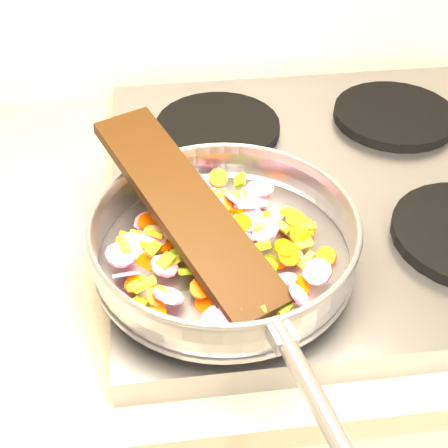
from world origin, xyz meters
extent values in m
cube|color=#939399|center=(-0.70, 1.67, 0.92)|extent=(0.60, 0.60, 0.04)
cylinder|color=black|center=(-0.84, 1.52, 0.95)|extent=(0.19, 0.19, 0.02)
cylinder|color=black|center=(-0.84, 1.81, 0.95)|extent=(0.19, 0.19, 0.02)
cylinder|color=black|center=(-0.56, 1.81, 0.95)|extent=(0.19, 0.19, 0.02)
cylinder|color=#9E9EA5|center=(-0.87, 1.51, 0.96)|extent=(0.30, 0.30, 0.01)
torus|color=#9E9EA5|center=(-0.87, 1.51, 0.99)|extent=(0.35, 0.35, 0.05)
torus|color=#9E9EA5|center=(-0.87, 1.51, 1.01)|extent=(0.30, 0.30, 0.01)
cylinder|color=#9E9EA5|center=(-0.81, 1.27, 1.00)|extent=(0.06, 0.19, 0.02)
cube|color=#9E9EA5|center=(-0.83, 1.36, 1.00)|extent=(0.03, 0.03, 0.02)
cube|color=yellow|center=(-0.91, 1.51, 0.97)|extent=(0.01, 0.02, 0.01)
cylinder|color=#C51361|center=(-0.89, 1.41, 0.97)|extent=(0.04, 0.04, 0.02)
cylinder|color=#F94D00|center=(-0.85, 1.44, 0.97)|extent=(0.03, 0.03, 0.02)
cube|color=yellow|center=(-0.79, 1.53, 0.97)|extent=(0.02, 0.03, 0.01)
cylinder|color=#F94D00|center=(-0.78, 1.51, 0.98)|extent=(0.03, 0.03, 0.02)
cylinder|color=#F94D00|center=(-0.84, 1.57, 0.98)|extent=(0.03, 0.03, 0.02)
cylinder|color=#F94D00|center=(-0.83, 1.41, 0.97)|extent=(0.03, 0.03, 0.01)
cylinder|color=#C51361|center=(-0.84, 1.53, 0.97)|extent=(0.03, 0.03, 0.02)
cylinder|color=#F94D00|center=(-0.88, 1.59, 0.98)|extent=(0.03, 0.03, 0.01)
cylinder|color=#F94D00|center=(-0.75, 1.49, 0.97)|extent=(0.03, 0.03, 0.02)
cylinder|color=#C51361|center=(-0.83, 1.59, 0.97)|extent=(0.04, 0.04, 0.01)
cylinder|color=#F94D00|center=(-0.95, 1.57, 0.97)|extent=(0.04, 0.04, 0.01)
cube|color=#83AB15|center=(-0.78, 1.50, 0.98)|extent=(0.02, 0.01, 0.02)
cube|color=yellow|center=(-0.98, 1.52, 0.98)|extent=(0.02, 0.03, 0.01)
cube|color=#83AB15|center=(-0.90, 1.63, 0.98)|extent=(0.03, 0.02, 0.01)
cylinder|color=#F94D00|center=(-0.95, 1.44, 0.98)|extent=(0.03, 0.03, 0.02)
cube|color=#83AB15|center=(-0.76, 1.53, 0.97)|extent=(0.01, 0.02, 0.01)
cylinder|color=#C51361|center=(-0.83, 1.55, 0.98)|extent=(0.04, 0.04, 0.02)
cylinder|color=#C51361|center=(-0.83, 1.57, 0.98)|extent=(0.04, 0.04, 0.02)
cube|color=#83AB15|center=(-0.97, 1.44, 0.97)|extent=(0.02, 0.02, 0.01)
cylinder|color=#F94D00|center=(-0.86, 1.58, 0.98)|extent=(0.04, 0.04, 0.02)
cylinder|color=#F94D00|center=(-0.90, 1.45, 0.98)|extent=(0.03, 0.03, 0.01)
cylinder|color=#F94D00|center=(-0.79, 1.55, 0.97)|extent=(0.03, 0.02, 0.02)
cylinder|color=#F94D00|center=(-0.81, 1.49, 0.96)|extent=(0.03, 0.03, 0.01)
cylinder|color=#F94D00|center=(-0.77, 1.51, 0.98)|extent=(0.02, 0.02, 0.01)
cylinder|color=#F94D00|center=(-0.95, 1.42, 0.97)|extent=(0.03, 0.03, 0.01)
cube|color=#83AB15|center=(-0.95, 1.53, 0.97)|extent=(0.03, 0.03, 0.01)
cube|color=#83AB15|center=(-0.78, 1.53, 0.98)|extent=(0.02, 0.02, 0.01)
cube|color=yellow|center=(-0.98, 1.55, 0.97)|extent=(0.02, 0.02, 0.01)
cube|color=yellow|center=(-0.91, 1.55, 0.98)|extent=(0.03, 0.02, 0.01)
cylinder|color=#C51361|center=(-0.82, 1.59, 0.98)|extent=(0.04, 0.04, 0.01)
cube|color=yellow|center=(-0.86, 1.61, 0.98)|extent=(0.02, 0.01, 0.01)
cylinder|color=#F94D00|center=(-0.77, 1.54, 0.97)|extent=(0.04, 0.03, 0.03)
cylinder|color=#F94D00|center=(-0.86, 1.63, 0.98)|extent=(0.03, 0.03, 0.03)
cylinder|color=#F94D00|center=(-0.84, 1.47, 0.98)|extent=(0.04, 0.03, 0.03)
cylinder|color=#F94D00|center=(-0.91, 1.61, 0.96)|extent=(0.02, 0.03, 0.01)
cylinder|color=#F94D00|center=(-0.87, 1.41, 0.98)|extent=(0.04, 0.04, 0.01)
cube|color=#83AB15|center=(-0.83, 1.62, 0.98)|extent=(0.02, 0.02, 0.02)
cylinder|color=#C51361|center=(-0.81, 1.61, 0.97)|extent=(0.03, 0.04, 0.02)
cylinder|color=#F94D00|center=(-0.78, 1.54, 0.99)|extent=(0.03, 0.03, 0.01)
cube|color=#83AB15|center=(-0.81, 1.49, 0.97)|extent=(0.03, 0.03, 0.01)
cylinder|color=#C51361|center=(-0.99, 1.51, 0.98)|extent=(0.05, 0.05, 0.02)
cube|color=#83AB15|center=(-0.91, 1.47, 0.98)|extent=(0.02, 0.02, 0.01)
cube|color=yellow|center=(-0.91, 1.54, 0.98)|extent=(0.02, 0.02, 0.01)
cylinder|color=#F94D00|center=(-0.96, 1.51, 0.96)|extent=(0.03, 0.03, 0.02)
cube|color=yellow|center=(-0.77, 1.53, 0.98)|extent=(0.03, 0.02, 0.02)
cylinder|color=#F94D00|center=(-0.80, 1.48, 0.98)|extent=(0.04, 0.03, 0.03)
cube|color=#83AB15|center=(-0.86, 1.61, 0.97)|extent=(0.02, 0.02, 0.01)
cylinder|color=#F94D00|center=(-0.84, 1.58, 0.97)|extent=(0.02, 0.02, 0.01)
cube|color=yellow|center=(-0.83, 1.49, 0.97)|extent=(0.01, 0.02, 0.01)
cube|color=#83AB15|center=(-0.92, 1.50, 0.98)|extent=(0.02, 0.02, 0.02)
cylinder|color=#C51361|center=(-0.82, 1.53, 0.98)|extent=(0.04, 0.05, 0.03)
cube|color=#83AB15|center=(-0.95, 1.51, 0.98)|extent=(0.02, 0.02, 0.01)
cylinder|color=#C51361|center=(-0.90, 1.60, 0.98)|extent=(0.04, 0.04, 0.01)
cylinder|color=#C51361|center=(-0.90, 1.61, 0.98)|extent=(0.05, 0.04, 0.03)
cube|color=yellow|center=(-0.94, 1.61, 0.97)|extent=(0.02, 0.01, 0.01)
cylinder|color=#F94D00|center=(-0.84, 1.55, 0.98)|extent=(0.03, 0.02, 0.02)
cube|color=#83AB15|center=(-0.83, 1.50, 0.98)|extent=(0.03, 0.02, 0.02)
cylinder|color=#C51361|center=(-0.79, 1.49, 0.97)|extent=(0.03, 0.03, 0.02)
cube|color=yellow|center=(-0.91, 1.51, 0.97)|extent=(0.01, 0.02, 0.01)
cube|color=yellow|center=(-0.84, 1.41, 0.98)|extent=(0.02, 0.02, 0.02)
cylinder|color=#C51361|center=(-0.81, 1.45, 0.98)|extent=(0.04, 0.04, 0.02)
cylinder|color=#F94D00|center=(-0.86, 1.44, 0.97)|extent=(0.03, 0.03, 0.01)
cube|color=yellow|center=(-0.93, 1.56, 0.97)|extent=(0.02, 0.02, 0.01)
cube|color=yellow|center=(-0.83, 1.45, 0.97)|extent=(0.02, 0.02, 0.02)
cube|color=#83AB15|center=(-0.81, 1.56, 0.97)|extent=(0.02, 0.02, 0.02)
cube|color=yellow|center=(-0.96, 1.45, 0.99)|extent=(0.03, 0.01, 0.02)
cube|color=yellow|center=(-0.88, 1.49, 0.97)|extent=(0.02, 0.01, 0.02)
cube|color=yellow|center=(-0.87, 1.53, 0.98)|extent=(0.02, 0.02, 0.02)
cylinder|color=#F94D00|center=(-0.97, 1.47, 0.97)|extent=(0.02, 0.02, 0.02)
cylinder|color=#F94D00|center=(-0.90, 1.57, 0.98)|extent=(0.03, 0.03, 0.01)
cube|color=yellow|center=(-0.86, 1.55, 0.98)|extent=(0.02, 0.03, 0.01)
cylinder|color=#F94D00|center=(-0.83, 1.56, 0.97)|extent=(0.03, 0.03, 0.02)
cylinder|color=#C51361|center=(-0.95, 1.54, 0.97)|extent=(0.04, 0.04, 0.03)
cylinder|color=#C51361|center=(-0.83, 1.44, 0.97)|extent=(0.03, 0.03, 0.01)
cube|color=yellow|center=(-0.97, 1.47, 0.98)|extent=(0.02, 0.03, 0.02)
cube|color=yellow|center=(-0.80, 1.53, 0.99)|extent=(0.02, 0.02, 0.01)
cube|color=yellow|center=(-0.82, 1.43, 0.98)|extent=(0.02, 0.02, 0.01)
cube|color=#83AB15|center=(-0.86, 1.59, 0.97)|extent=(0.02, 0.01, 0.02)
cube|color=#83AB15|center=(-0.87, 1.44, 0.97)|extent=(0.02, 0.02, 0.01)
cylinder|color=#C51361|center=(-0.87, 1.51, 0.97)|extent=(0.04, 0.04, 0.02)
cylinder|color=#F94D00|center=(-0.94, 1.53, 0.97)|extent=(0.03, 0.03, 0.01)
cube|color=yellow|center=(-0.86, 1.47, 0.98)|extent=(0.02, 0.02, 0.01)
cube|color=yellow|center=(-0.82, 1.53, 0.98)|extent=(0.03, 0.01, 0.01)
cube|color=yellow|center=(-0.87, 1.59, 0.98)|extent=(0.02, 0.01, 0.01)
cylinder|color=#C51361|center=(-0.88, 1.40, 0.98)|extent=(0.04, 0.04, 0.03)
cylinder|color=#F94D00|center=(-0.80, 1.49, 0.99)|extent=(0.03, 0.03, 0.01)
cube|color=#83AB15|center=(-0.89, 1.45, 0.97)|extent=(0.01, 0.02, 0.01)
cube|color=#83AB15|center=(-0.82, 1.41, 0.98)|extent=(0.02, 0.02, 0.01)
cylinder|color=#C51361|center=(-0.86, 1.57, 0.97)|extent=(0.03, 0.03, 0.03)
cylinder|color=#C51361|center=(-0.94, 1.54, 0.97)|extent=(0.04, 0.04, 0.02)
cylinder|color=#F94D00|center=(-0.89, 1.61, 0.97)|extent=(0.03, 0.03, 0.01)
cube|color=#83AB15|center=(-0.92, 1.51, 0.98)|extent=(0.02, 0.02, 0.02)
cylinder|color=#C51361|center=(-0.83, 1.58, 0.97)|extent=(0.04, 0.04, 0.03)
cylinder|color=#C51361|center=(-0.94, 1.49, 0.98)|extent=(0.04, 0.05, 0.02)
cube|color=yellow|center=(-0.94, 1.54, 0.98)|extent=(0.03, 0.02, 0.01)
cylinder|color=#C51361|center=(-0.85, 1.52, 0.98)|extent=(0.03, 0.03, 0.01)
cube|color=#83AB15|center=(-0.84, 1.59, 0.98)|extent=(0.02, 0.01, 0.01)
cube|color=#83AB15|center=(-0.77, 1.55, 0.98)|extent=(0.02, 0.02, 0.02)
cylinder|color=#F94D00|center=(-0.84, 1.48, 0.97)|extent=(0.02, 0.02, 0.02)
cylinder|color=#F94D00|center=(-0.84, 1.48, 0.97)|extent=(0.04, 0.04, 0.02)
cylinder|color=#C51361|center=(-0.84, 1.58, 0.98)|extent=(0.04, 0.04, 0.03)
cylinder|color=#C51361|center=(-0.86, 1.58, 0.98)|extent=(0.05, 0.04, 0.02)
cylinder|color=#F94D00|center=(-0.84, 1.47, 0.97)|extent=(0.03, 0.03, 0.01)
cube|color=yellow|center=(-0.85, 1.55, 0.98)|extent=(0.02, 0.02, 0.01)
cylinder|color=#C51361|center=(-0.77, 1.45, 0.98)|extent=(0.04, 0.04, 0.02)
cube|color=yellow|center=(-0.89, 1.55, 0.97)|extent=(0.02, 0.02, 0.01)
cube|color=yellow|center=(-0.96, 1.55, 0.97)|extent=(0.03, 0.02, 0.01)
cube|color=yellow|center=(-0.85, 1.46, 0.98)|extent=(0.02, 0.03, 0.01)
cube|color=yellow|center=(-0.91, 1.53, 0.98)|extent=(0.03, 0.01, 0.01)
cylinder|color=#C51361|center=(-0.81, 1.60, 0.98)|extent=(0.04, 0.04, 0.01)
cylinder|color=#C51361|center=(-0.96, 1.57, 0.97)|extent=(0.03, 0.03, 0.03)
cube|color=#83AB15|center=(-0.92, 1.56, 0.97)|extent=(0.02, 0.02, 0.01)
cylinder|color=#C51361|center=(-0.97, 1.53, 0.97)|extent=(0.05, 0.05, 0.02)
cube|color=#83AB15|center=(-0.84, 1.42, 0.97)|extent=(0.02, 0.02, 0.01)
cube|color=yellow|center=(-0.78, 1.49, 0.97)|extent=(0.02, 0.02, 0.01)
cylinder|color=#C51361|center=(-0.82, 1.59, 0.98)|extent=(0.04, 0.04, 0.02)
cylinder|color=#F94D00|center=(-0.79, 1.45, 0.97)|extent=(0.03, 0.04, 0.02)
cube|color=yellow|center=(-0.92, 1.61, 0.98)|extent=(0.02, 0.02, 0.02)
cube|color=yellow|center=(-0.92, 1.50, 0.98)|extent=(0.03, 0.02, 0.02)
cylinder|color=#F94D00|center=(-0.81, 1.61, 0.97)|extent=(0.03, 0.03, 0.01)
cylinder|color=#C51361|center=(-0.87, 1.55, 0.98)|extent=(0.04, 0.04, 0.02)
cylinder|color=#C51361|center=(-0.87, 1.63, 0.97)|extent=(0.03, 0.03, 0.01)
cylinder|color=#F94D00|center=(-0.94, 1.55, 0.97)|extent=(0.04, 0.03, 0.02)
cube|color=#83AB15|center=(-0.93, 1.49, 0.98)|extent=(0.02, 0.02, 0.01)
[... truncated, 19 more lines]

